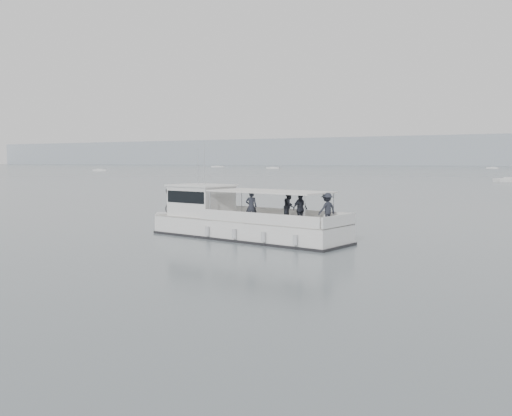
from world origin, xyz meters
The scene contains 3 objects.
ground centered at (0.00, 0.00, 0.00)m, with size 1400.00×1400.00×0.00m, color slate.
tour_boat centered at (-3.68, 1.58, 0.85)m, with size 12.44×4.69×5.18m.
moored_fleet centered at (-58.30, 207.71, 0.36)m, with size 349.53×324.89×10.06m.
Camera 1 is at (11.97, -23.68, 3.96)m, focal length 40.00 mm.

